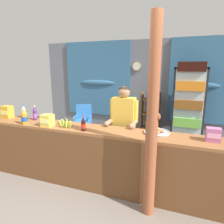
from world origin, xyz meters
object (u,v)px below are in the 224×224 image
soda_bottle_orange_soda (24,117)px  soda_bottle_cola (83,124)px  snack_box_instant_noodle (47,120)px  banana_bunch (66,124)px  soda_bottle_water (24,112)px  snack_box_choco_powder (7,112)px  shopkeeper (124,121)px  soda_bottle_grape_soda (35,114)px  timber_post (152,126)px  drink_fridge (188,103)px  snack_box_wafer (213,135)px  pastry_tray (157,132)px  stall_counter (102,155)px  plastic_lawn_chair (83,119)px  bottle_shelf_rack (150,115)px

soda_bottle_orange_soda → soda_bottle_cola: 1.06m
soda_bottle_cola → soda_bottle_orange_soda: bearing=-179.2°
snack_box_instant_noodle → banana_bunch: 0.32m
soda_bottle_water → snack_box_choco_powder: 0.29m
shopkeeper → soda_bottle_grape_soda: (-1.52, -0.32, 0.08)m
timber_post → soda_bottle_water: size_ratio=9.78×
drink_fridge → snack_box_wafer: drink_fridge is taller
soda_bottle_grape_soda → shopkeeper: bearing=12.0°
soda_bottle_orange_soda → snack_box_wafer: size_ratio=1.63×
drink_fridge → pastry_tray: bearing=-102.5°
soda_bottle_grape_soda → banana_bunch: (0.76, -0.21, -0.05)m
snack_box_wafer → pastry_tray: size_ratio=0.48×
timber_post → shopkeeper: (-0.57, 0.78, -0.19)m
banana_bunch → stall_counter: bearing=-0.7°
soda_bottle_orange_soda → soda_bottle_grape_soda: size_ratio=1.09×
banana_bunch → soda_bottle_grape_soda: bearing=164.4°
soda_bottle_cola → snack_box_wafer: (1.71, 0.17, -0.01)m
soda_bottle_cola → snack_box_instant_noodle: 0.64m
shopkeeper → snack_box_wafer: (1.28, -0.41, 0.05)m
timber_post → drink_fridge: 2.49m
soda_bottle_cola → snack_box_wafer: size_ratio=1.33×
soda_bottle_cola → snack_box_instant_noodle: soda_bottle_cola is taller
plastic_lawn_chair → shopkeeper: bearing=-43.9°
timber_post → plastic_lawn_chair: size_ratio=2.80×
bottle_shelf_rack → soda_bottle_grape_soda: (-1.66, -2.25, 0.39)m
drink_fridge → pastry_tray: drink_fridge is taller
drink_fridge → soda_bottle_orange_soda: drink_fridge is taller
stall_counter → timber_post: size_ratio=1.70×
shopkeeper → bottle_shelf_rack: bearing=85.7°
timber_post → soda_bottle_cola: timber_post is taller
stall_counter → pastry_tray: pastry_tray is taller
pastry_tray → banana_bunch: bearing=-171.3°
plastic_lawn_chair → snack_box_instant_noodle: (0.50, -2.08, 0.53)m
soda_bottle_water → snack_box_choco_powder: (-0.26, -0.12, 0.01)m
shopkeeper → snack_box_choco_powder: (-2.09, -0.39, 0.08)m
timber_post → soda_bottle_water: timber_post is taller
timber_post → soda_bottle_water: 2.45m
shopkeeper → snack_box_instant_noodle: (-1.07, -0.57, 0.06)m
bottle_shelf_rack → shopkeeper: (-0.14, -1.93, 0.32)m
soda_bottle_cola → soda_bottle_water: bearing=167.3°
soda_bottle_water → snack_box_wafer: 3.10m
bottle_shelf_rack → banana_bunch: size_ratio=4.60×
drink_fridge → bottle_shelf_rack: 1.00m
shopkeeper → soda_bottle_grape_soda: bearing=-168.0°
stall_counter → soda_bottle_cola: size_ratio=17.78×
shopkeeper → soda_bottle_water: shopkeeper is taller
plastic_lawn_chair → snack_box_choco_powder: (-0.51, -1.90, 0.55)m
soda_bottle_orange_soda → snack_box_instant_noodle: soda_bottle_orange_soda is taller
timber_post → snack_box_wafer: size_ratio=13.88×
stall_counter → soda_bottle_grape_soda: 1.45m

